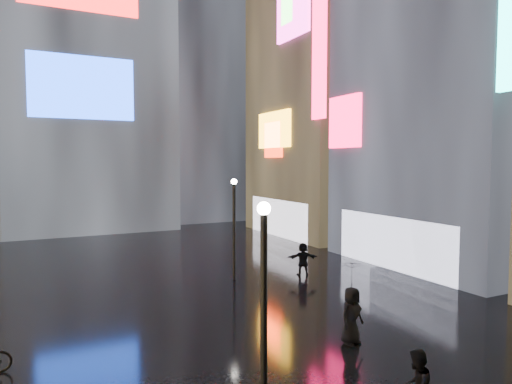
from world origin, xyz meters
TOP-DOWN VIEW (x-y plane):
  - ground at (0.00, 20.00)m, footprint 140.00×140.00m
  - building_right_mid at (15.98, 17.01)m, footprint 10.28×13.70m
  - building_right_far at (15.98, 30.00)m, footprint 10.28×12.00m
  - tower_main at (-3.00, 43.97)m, footprint 16.00×14.20m
  - tower_flank_right at (9.00, 46.00)m, footprint 12.00×12.00m
  - lamp_near at (-2.62, 6.42)m, footprint 0.30×0.30m
  - lamp_far at (2.28, 19.03)m, footprint 0.30×0.30m
  - pedestrian_4 at (2.38, 9.65)m, footprint 1.04×0.79m
  - pedestrian_5 at (5.91, 18.17)m, footprint 1.71×1.04m
  - umbrella_2 at (2.38, 9.65)m, footprint 1.31×1.30m

SIDE VIEW (x-z plane):
  - ground at x=0.00m, z-range 0.00..0.00m
  - pedestrian_5 at x=5.91m, z-range 0.00..1.75m
  - pedestrian_4 at x=2.38m, z-range 0.00..1.90m
  - umbrella_2 at x=2.38m, z-range 1.90..2.76m
  - lamp_near at x=-2.62m, z-range 0.34..5.54m
  - lamp_far at x=2.28m, z-range 0.34..5.54m
  - building_right_far at x=15.98m, z-range -0.02..27.98m
  - building_right_mid at x=15.98m, z-range -0.01..29.99m
  - tower_flank_right at x=9.00m, z-range 0.00..34.00m
  - tower_main at x=-3.00m, z-range 0.01..42.01m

